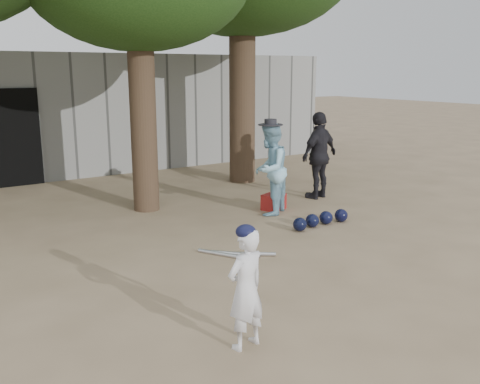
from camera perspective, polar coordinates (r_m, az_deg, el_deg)
ground at (r=6.56m, az=0.50°, el=-10.42°), size 70.00×70.00×0.00m
boy_player at (r=5.09m, az=0.61°, el=-10.30°), size 0.47×0.35×1.18m
spectator_blue at (r=9.70m, az=3.21°, el=2.43°), size 1.03×0.99×1.67m
spectator_dark at (r=11.06m, az=8.45°, el=3.89°), size 1.11×0.64×1.78m
red_bag at (r=10.16m, az=3.61°, el=-1.05°), size 0.50×0.44×0.30m
back_building at (r=15.72m, az=-21.42°, el=8.04°), size 16.00×5.24×3.00m
helmet_row at (r=9.18m, az=8.55°, el=-2.91°), size 1.19×0.30×0.23m
bat_pile at (r=7.69m, az=-0.47°, el=-6.62°), size 0.86×0.81×0.06m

